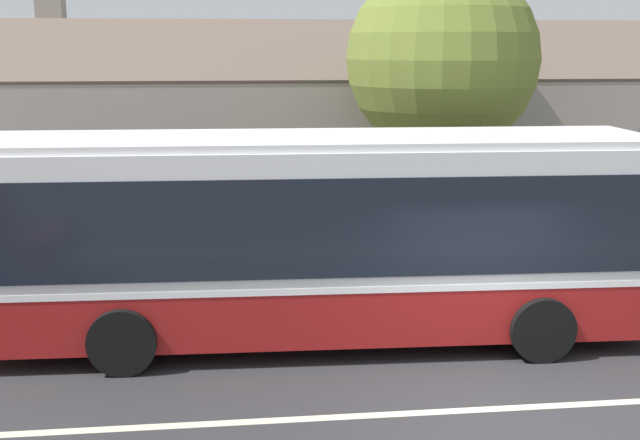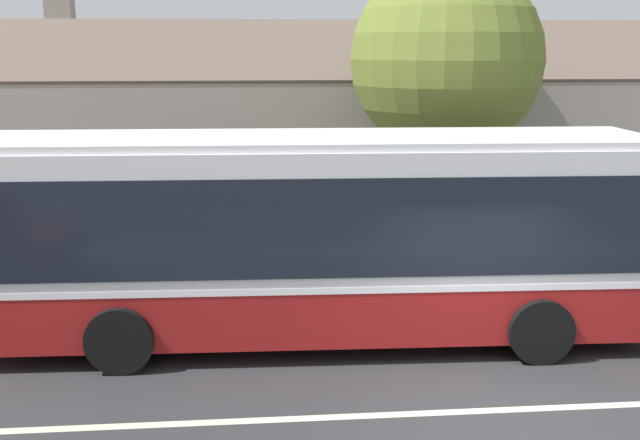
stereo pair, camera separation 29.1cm
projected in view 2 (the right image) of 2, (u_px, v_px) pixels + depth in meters
ground_plane at (500, 410)px, 10.51m from camera, size 300.00×300.00×0.00m
sidewalk_far at (409, 277)px, 16.33m from camera, size 60.00×3.00×0.15m
lane_divider_stripe at (500, 410)px, 10.51m from camera, size 60.00×0.16×0.01m
community_building at (302, 143)px, 22.24m from camera, size 24.32×8.69×6.42m
transit_bus at (317, 232)px, 12.76m from camera, size 10.81×3.01×3.32m
bench_down_street at (87, 267)px, 15.19m from camera, size 1.88×0.51×0.94m
street_tree_primary at (446, 60)px, 16.58m from camera, size 4.02×4.02×6.43m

